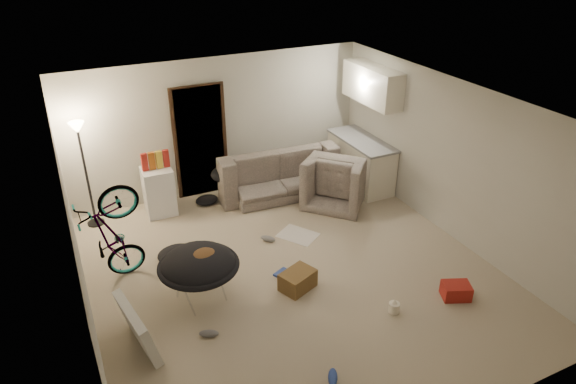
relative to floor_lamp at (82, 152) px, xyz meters
name	(u,v)px	position (x,y,z in m)	size (l,w,h in m)	color
floor	(292,272)	(2.40, -2.65, -1.32)	(5.50, 6.00, 0.02)	#B6A68C
ceiling	(293,106)	(2.40, -2.65, 1.20)	(5.50, 6.00, 0.02)	white
wall_back	(220,126)	(2.40, 0.36, -0.06)	(5.50, 0.02, 2.50)	beige
wall_front	(443,342)	(2.40, -5.66, -0.06)	(5.50, 0.02, 2.50)	beige
wall_left	(75,246)	(-0.36, -2.65, -0.06)	(0.02, 6.00, 2.50)	beige
wall_right	(452,160)	(5.16, -2.65, -0.06)	(0.02, 6.00, 2.50)	beige
doorway	(200,142)	(2.00, 0.32, -0.29)	(0.85, 0.10, 2.04)	black
door_trim	(201,142)	(2.00, 0.29, -0.29)	(0.97, 0.04, 2.10)	#321E11
floor_lamp	(82,152)	(0.00, 0.00, 0.00)	(0.28, 0.28, 1.81)	black
kitchen_counter	(360,163)	(4.83, -0.65, -0.87)	(0.60, 1.50, 0.88)	#EEE7CF
counter_top	(362,141)	(4.83, -0.65, -0.41)	(0.64, 1.54, 0.04)	gray
kitchen_uppers	(372,85)	(4.96, -0.65, 0.64)	(0.38, 1.40, 0.65)	#EEE7CF
sofa	(275,175)	(3.24, -0.20, -0.98)	(2.24, 0.88, 0.65)	#323933
armchair	(339,183)	(4.13, -1.04, -0.97)	(1.04, 0.91, 0.68)	#323933
bicycle	(116,256)	(0.10, -1.77, -0.90)	(0.55, 1.57, 0.82)	black
mini_fridge	(159,191)	(1.09, -0.10, -0.89)	(0.49, 0.49, 0.84)	white
snack_box_0	(145,162)	(0.92, -0.10, -0.31)	(0.10, 0.07, 0.30)	#A12018
snack_box_1	(152,161)	(1.04, -0.10, -0.31)	(0.10, 0.07, 0.30)	#B45716
snack_box_2	(159,160)	(1.16, -0.10, -0.31)	(0.10, 0.07, 0.30)	yellow
snack_box_3	(166,158)	(1.28, -0.10, -0.31)	(0.10, 0.07, 0.30)	#A12018
saucer_chair	(199,272)	(1.03, -2.67, -0.86)	(1.07, 1.07, 0.76)	silver
hoodie	(202,259)	(1.08, -2.70, -0.65)	(0.48, 0.40, 0.22)	#54361D
sofa_drape	(227,174)	(2.29, -0.20, -0.77)	(0.56, 0.46, 0.28)	black
tv_box	(137,328)	(0.10, -3.20, -1.01)	(0.11, 0.90, 0.59)	silver
drink_case_a	(298,280)	(2.30, -3.02, -1.17)	(0.47, 0.33, 0.27)	brown
drink_case_b	(456,291)	(4.14, -4.13, -1.20)	(0.37, 0.27, 0.21)	#A12018
juicer	(394,307)	(3.21, -4.01, -1.22)	(0.14, 0.14, 0.20)	white
newspaper	(298,235)	(2.92, -1.81, -1.30)	(0.46, 0.60, 0.01)	silver
book_blue	(287,276)	(2.28, -2.72, -1.29)	(0.24, 0.32, 0.03)	#2A4499
book_white	(183,259)	(1.04, -1.68, -1.29)	(0.21, 0.28, 0.03)	silver
shoe_1	(268,239)	(2.41, -1.76, -1.26)	(0.25, 0.10, 0.09)	slate
shoe_2	(333,377)	(1.92, -4.65, -1.26)	(0.26, 0.11, 0.10)	#2A4499
shoe_3	(209,334)	(0.89, -3.40, -1.26)	(0.24, 0.10, 0.09)	slate
clothes_lump_a	(178,254)	(0.98, -1.64, -1.21)	(0.61, 0.52, 0.20)	black
clothes_lump_b	(207,200)	(1.91, -0.12, -1.24)	(0.41, 0.36, 0.13)	black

